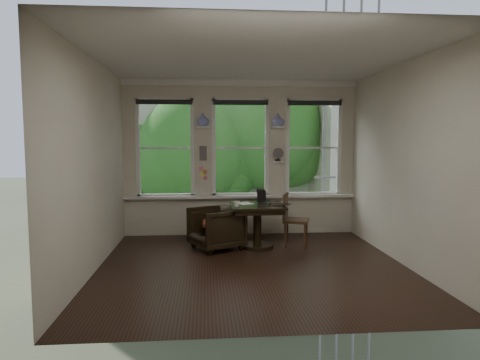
{
  "coord_description": "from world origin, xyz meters",
  "views": [
    {
      "loc": [
        -0.69,
        -6.1,
        1.86
      ],
      "look_at": [
        -0.12,
        0.9,
        1.2
      ],
      "focal_mm": 32.0,
      "sensor_mm": 36.0,
      "label": 1
    }
  ],
  "objects": [
    {
      "name": "window_center",
      "position": [
        0.0,
        2.25,
        1.7
      ],
      "size": [
        1.1,
        0.12,
        1.9
      ],
      "primitive_type": null,
      "color": "white",
      "rests_on": "ground"
    },
    {
      "name": "table",
      "position": [
        0.2,
        1.11,
        0.38
      ],
      "size": [
        0.9,
        0.9,
        0.75
      ],
      "primitive_type": null,
      "color": "black",
      "rests_on": "ground"
    },
    {
      "name": "tablet",
      "position": [
        0.31,
        1.37,
        0.86
      ],
      "size": [
        0.17,
        0.11,
        0.22
      ],
      "primitive_type": "cube",
      "rotation": [
        -0.26,
        0.0,
        0.19
      ],
      "color": "black",
      "rests_on": "table"
    },
    {
      "name": "side_chair_right",
      "position": [
        0.89,
        1.17,
        0.46
      ],
      "size": [
        0.53,
        0.53,
        0.92
      ],
      "primitive_type": null,
      "rotation": [
        0.0,
        0.0,
        1.25
      ],
      "color": "#412517",
      "rests_on": "ground"
    },
    {
      "name": "vase_left",
      "position": [
        -0.72,
        2.15,
        2.24
      ],
      "size": [
        0.24,
        0.24,
        0.25
      ],
      "primitive_type": "imported",
      "color": "white",
      "rests_on": "shelf_left"
    },
    {
      "name": "armchair_left",
      "position": [
        -0.51,
        1.06,
        0.36
      ],
      "size": [
        1.05,
        1.04,
        0.72
      ],
      "primitive_type": "imported",
      "rotation": [
        0.0,
        0.0,
        -1.1
      ],
      "color": "black",
      "rests_on": "ground"
    },
    {
      "name": "shelf_right",
      "position": [
        0.72,
        2.15,
        2.1
      ],
      "size": [
        0.26,
        0.16,
        0.03
      ],
      "primitive_type": "cube",
      "color": "white",
      "rests_on": "ground"
    },
    {
      "name": "sticky_notes",
      "position": [
        -0.72,
        2.19,
        1.25
      ],
      "size": [
        0.16,
        0.01,
        0.24
      ],
      "primitive_type": null,
      "color": "pink",
      "rests_on": "ground"
    },
    {
      "name": "shelf_left",
      "position": [
        -0.72,
        2.15,
        2.1
      ],
      "size": [
        0.26,
        0.16,
        0.03
      ],
      "primitive_type": "cube",
      "color": "white",
      "rests_on": "ground"
    },
    {
      "name": "wall_left",
      "position": [
        -2.25,
        0.0,
        1.5
      ],
      "size": [
        0.0,
        4.5,
        4.5
      ],
      "primitive_type": "plane",
      "rotation": [
        1.57,
        0.0,
        1.57
      ],
      "color": "beige",
      "rests_on": "ground"
    },
    {
      "name": "wall_right",
      "position": [
        2.25,
        0.0,
        1.5
      ],
      "size": [
        0.0,
        4.5,
        4.5
      ],
      "primitive_type": "plane",
      "rotation": [
        1.57,
        0.0,
        -1.57
      ],
      "color": "beige",
      "rests_on": "ground"
    },
    {
      "name": "drinking_glass",
      "position": [
        0.36,
        0.95,
        0.8
      ],
      "size": [
        0.14,
        0.14,
        0.09
      ],
      "primitive_type": "imported",
      "rotation": [
        0.0,
        0.0,
        0.26
      ],
      "color": "white",
      "rests_on": "table"
    },
    {
      "name": "cushion_red",
      "position": [
        -0.51,
        1.06,
        0.45
      ],
      "size": [
        0.45,
        0.45,
        0.06
      ],
      "primitive_type": "cube",
      "color": "maroon",
      "rests_on": "armchair_left"
    },
    {
      "name": "window_right",
      "position": [
        1.45,
        2.25,
        1.7
      ],
      "size": [
        1.1,
        0.12,
        1.9
      ],
      "primitive_type": null,
      "color": "white",
      "rests_on": "ground"
    },
    {
      "name": "wall_back",
      "position": [
        0.0,
        2.25,
        1.5
      ],
      "size": [
        4.5,
        0.0,
        4.5
      ],
      "primitive_type": "plane",
      "rotation": [
        1.57,
        0.0,
        0.0
      ],
      "color": "beige",
      "rests_on": "ground"
    },
    {
      "name": "laptop",
      "position": [
        0.57,
        0.96,
        0.76
      ],
      "size": [
        0.42,
        0.37,
        0.03
      ],
      "primitive_type": "imported",
      "rotation": [
        0.0,
        0.0,
        -0.51
      ],
      "color": "black",
      "rests_on": "table"
    },
    {
      "name": "intercom",
      "position": [
        -0.72,
        2.18,
        1.6
      ],
      "size": [
        0.14,
        0.06,
        0.28
      ],
      "primitive_type": "cube",
      "color": "#59544F",
      "rests_on": "ground"
    },
    {
      "name": "ceiling",
      "position": [
        0.0,
        0.0,
        3.0
      ],
      "size": [
        4.5,
        4.5,
        0.0
      ],
      "primitive_type": "plane",
      "rotation": [
        3.14,
        0.0,
        0.0
      ],
      "color": "silver",
      "rests_on": "ground"
    },
    {
      "name": "ground",
      "position": [
        0.0,
        0.0,
        0.0
      ],
      "size": [
        4.5,
        4.5,
        0.0
      ],
      "primitive_type": "plane",
      "color": "black",
      "rests_on": "ground"
    },
    {
      "name": "vase_right",
      "position": [
        0.72,
        2.15,
        2.24
      ],
      "size": [
        0.24,
        0.24,
        0.25
      ],
      "primitive_type": "imported",
      "color": "white",
      "rests_on": "shelf_right"
    },
    {
      "name": "mug",
      "position": [
        -0.17,
        0.9,
        0.8
      ],
      "size": [
        0.13,
        0.13,
        0.09
      ],
      "primitive_type": "imported",
      "rotation": [
        0.0,
        0.0,
        0.31
      ],
      "color": "white",
      "rests_on": "table"
    },
    {
      "name": "desk_fan",
      "position": [
        0.72,
        2.13,
        1.53
      ],
      "size": [
        0.2,
        0.2,
        0.24
      ],
      "primitive_type": null,
      "color": "#59544F",
      "rests_on": "ground"
    },
    {
      "name": "papers",
      "position": [
        -0.01,
        1.26,
        0.75
      ],
      "size": [
        0.32,
        0.36,
        0.0
      ],
      "primitive_type": "cube",
      "rotation": [
        0.0,
        0.0,
        0.43
      ],
      "color": "silver",
      "rests_on": "table"
    },
    {
      "name": "wall_front",
      "position": [
        0.0,
        -2.25,
        1.5
      ],
      "size": [
        4.5,
        0.0,
        4.5
      ],
      "primitive_type": "plane",
      "rotation": [
        -1.57,
        0.0,
        0.0
      ],
      "color": "beige",
      "rests_on": "ground"
    },
    {
      "name": "window_left",
      "position": [
        -1.45,
        2.25,
        1.7
      ],
      "size": [
        1.1,
        0.12,
        1.9
      ],
      "primitive_type": null,
      "color": "white",
      "rests_on": "ground"
    }
  ]
}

